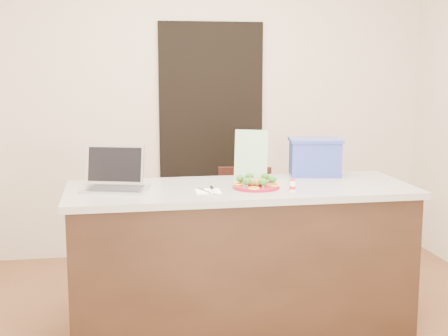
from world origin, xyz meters
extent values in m
plane|color=beige|center=(0.00, 2.00, 1.35)|extent=(4.00, 0.00, 4.00)
plane|color=beige|center=(0.00, -2.00, 1.35)|extent=(4.00, 0.00, 4.00)
cube|color=black|center=(0.10, 1.98, 1.00)|extent=(0.90, 0.02, 2.00)
cube|color=black|center=(0.00, 0.25, 0.44)|extent=(2.00, 0.70, 0.88)
cube|color=beige|center=(0.00, 0.25, 0.90)|extent=(2.06, 0.76, 0.04)
cylinder|color=maroon|center=(0.08, 0.18, 0.93)|extent=(0.28, 0.28, 0.02)
torus|color=maroon|center=(0.08, 0.18, 0.93)|extent=(0.28, 0.28, 0.01)
sphere|color=olive|center=(0.08, 0.18, 0.96)|extent=(0.04, 0.04, 0.04)
sphere|color=olive|center=(0.06, 0.21, 0.96)|extent=(0.04, 0.04, 0.04)
sphere|color=olive|center=(0.04, 0.19, 0.96)|extent=(0.04, 0.04, 0.04)
sphere|color=olive|center=(0.05, 0.16, 0.96)|extent=(0.04, 0.04, 0.04)
sphere|color=olive|center=(0.08, 0.15, 0.96)|extent=(0.04, 0.04, 0.04)
sphere|color=olive|center=(0.10, 0.16, 0.96)|extent=(0.04, 0.04, 0.04)
sphere|color=olive|center=(0.12, 0.18, 0.96)|extent=(0.04, 0.04, 0.04)
sphere|color=olive|center=(0.11, 0.21, 0.96)|extent=(0.04, 0.04, 0.04)
ellipsoid|color=#205215|center=(0.15, 0.25, 0.97)|extent=(0.05, 0.05, 0.04)
ellipsoid|color=#205215|center=(0.06, 0.28, 0.97)|extent=(0.05, 0.05, 0.04)
ellipsoid|color=#205215|center=(-0.01, 0.21, 0.97)|extent=(0.05, 0.05, 0.04)
ellipsoid|color=#205215|center=(0.01, 0.12, 0.97)|extent=(0.05, 0.05, 0.04)
ellipsoid|color=#205215|center=(0.10, 0.09, 0.97)|extent=(0.05, 0.05, 0.04)
ellipsoid|color=#205215|center=(0.17, 0.15, 0.97)|extent=(0.05, 0.05, 0.04)
torus|color=yellow|center=(0.12, 0.29, 0.94)|extent=(0.07, 0.07, 0.01)
torus|color=yellow|center=(-0.02, 0.22, 0.94)|extent=(0.07, 0.07, 0.01)
torus|color=yellow|center=(0.04, 0.08, 0.94)|extent=(0.07, 0.07, 0.01)
torus|color=yellow|center=(0.18, 0.15, 0.94)|extent=(0.07, 0.07, 0.01)
cube|color=white|center=(-0.21, 0.13, 0.92)|extent=(0.15, 0.15, 0.01)
cube|color=silver|center=(-0.23, 0.11, 0.93)|extent=(0.05, 0.12, 0.00)
cube|color=silver|center=(-0.23, 0.18, 0.93)|extent=(0.05, 0.06, 0.00)
cube|color=white|center=(-0.18, 0.08, 0.93)|extent=(0.02, 0.10, 0.01)
cube|color=silver|center=(-0.18, 0.18, 0.93)|extent=(0.02, 0.12, 0.00)
cylinder|color=white|center=(0.26, 0.05, 0.95)|extent=(0.03, 0.03, 0.05)
cylinder|color=white|center=(0.26, 0.05, 0.98)|extent=(0.02, 0.02, 0.01)
cylinder|color=red|center=(0.26, 0.05, 0.99)|extent=(0.02, 0.02, 0.01)
cylinder|color=red|center=(0.26, 0.05, 0.94)|extent=(0.03, 0.03, 0.02)
cube|color=#B3B4B8|center=(-0.74, 0.26, 0.93)|extent=(0.41, 0.34, 0.02)
cube|color=#B3B4B8|center=(-0.74, 0.38, 1.05)|extent=(0.36, 0.16, 0.23)
cube|color=black|center=(-0.74, 0.38, 1.05)|extent=(0.32, 0.14, 0.20)
cube|color=#272729|center=(-0.74, 0.25, 0.94)|extent=(0.34, 0.25, 0.00)
cube|color=silver|center=(0.13, 0.54, 1.07)|extent=(0.22, 0.13, 0.30)
cube|color=#2A3998|center=(0.56, 0.54, 1.03)|extent=(0.35, 0.28, 0.22)
cube|color=#2A3998|center=(0.56, 0.54, 1.15)|extent=(0.38, 0.30, 0.02)
cube|color=#371610|center=(0.22, 0.95, 0.42)|extent=(0.46, 0.46, 0.04)
cube|color=#371610|center=(0.22, 1.13, 0.66)|extent=(0.39, 0.11, 0.45)
cylinder|color=#371610|center=(0.05, 0.78, 0.21)|extent=(0.03, 0.03, 0.42)
cylinder|color=#371610|center=(0.38, 0.78, 0.21)|extent=(0.03, 0.03, 0.42)
cylinder|color=#371610|center=(0.05, 1.12, 0.21)|extent=(0.03, 0.03, 0.42)
cylinder|color=#371610|center=(0.38, 1.12, 0.21)|extent=(0.03, 0.03, 0.42)
camera|label=1|loc=(-0.75, -3.33, 1.64)|focal=50.00mm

